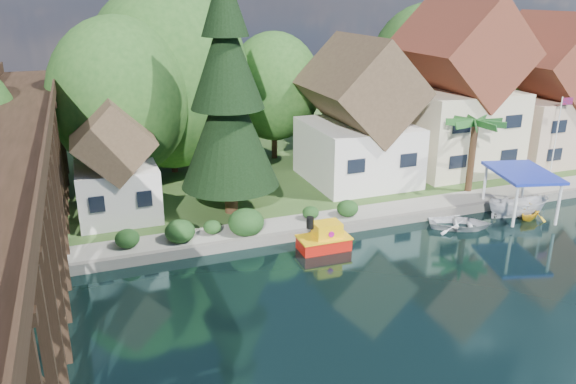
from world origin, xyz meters
name	(u,v)px	position (x,y,z in m)	size (l,w,h in m)	color
ground	(375,300)	(0.00, 0.00, 0.00)	(140.00, 140.00, 0.00)	black
bank	(215,137)	(0.00, 34.00, 0.25)	(140.00, 52.00, 0.50)	#345120
seawall	(370,224)	(4.00, 8.00, 0.31)	(60.00, 0.40, 0.62)	slate
promenade	(387,210)	(6.00, 9.30, 0.53)	(50.00, 2.60, 0.06)	gray
trestle_bridge	(13,204)	(-16.00, 5.17, 5.35)	(4.12, 44.18, 9.30)	black
house_left	(358,121)	(7.00, 16.00, 5.14)	(7.64, 8.64, 11.02)	white
house_center	(455,96)	(16.00, 16.50, 6.42)	(8.65, 9.18, 13.89)	beige
house_right	(546,98)	(25.00, 16.00, 5.78)	(8.15, 8.64, 12.45)	#C9AB90
shed	(116,168)	(-11.00, 14.50, 3.83)	(5.09, 5.40, 7.85)	white
bg_trees	(261,87)	(1.00, 21.25, 7.29)	(49.90, 13.30, 10.57)	#382314
shrubs	(235,222)	(-4.60, 9.26, 1.23)	(15.76, 2.47, 1.70)	#1B3F16
conifer	(228,99)	(-3.94, 12.71, 8.09)	(6.40, 6.40, 15.76)	#382314
palm_tree	(475,125)	(13.55, 10.64, 5.51)	(4.50, 4.50, 5.74)	#382314
flagpole	(559,128)	(21.98, 11.22, 4.43)	(1.00, 0.18, 6.41)	white
tugboat	(324,239)	(-0.01, 6.21, 0.67)	(3.08, 1.71, 2.23)	red
boat_white_a	(460,222)	(9.49, 6.07, 0.41)	(2.83, 3.96, 0.82)	white
boat_canopy	(519,198)	(14.23, 6.24, 1.41)	(4.67, 5.81, 3.28)	silver
boat_yellow	(531,210)	(14.87, 5.71, 0.64)	(2.10, 2.43, 1.28)	yellow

